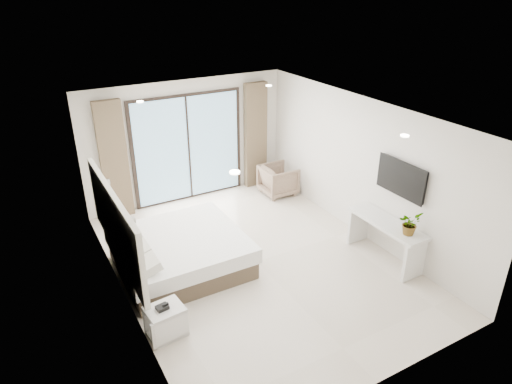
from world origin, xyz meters
TOP-DOWN VIEW (x-y plane):
  - ground at (0.00, 0.00)m, footprint 6.20×6.20m
  - room_shell at (-0.20, 0.78)m, footprint 4.62×6.22m
  - bed at (-1.25, 0.51)m, footprint 2.12×2.02m
  - nightstand at (-2.02, -0.96)m, footprint 0.55×0.47m
  - phone at (-2.05, -0.96)m, footprint 0.18×0.15m
  - console_desk at (2.04, -1.03)m, footprint 0.48×1.55m
  - plant at (2.04, -1.51)m, footprint 0.44×0.47m
  - armchair at (1.85, 2.23)m, footprint 0.71×0.75m

SIDE VIEW (x-z plane):
  - ground at x=0.00m, z-range 0.00..0.00m
  - nightstand at x=-2.02m, z-range 0.00..0.47m
  - bed at x=-1.25m, z-range -0.05..0.68m
  - armchair at x=1.85m, z-range 0.00..0.76m
  - phone at x=-2.05m, z-range 0.47..0.52m
  - console_desk at x=2.04m, z-range 0.17..0.94m
  - plant at x=2.04m, z-range 0.77..1.08m
  - room_shell at x=-0.20m, z-range 0.22..2.94m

